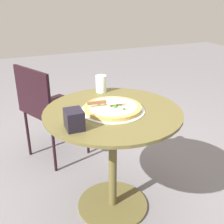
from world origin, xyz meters
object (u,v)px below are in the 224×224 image
drinking_cup (101,84)px  patio_chair_far (48,105)px  patio_table (113,141)px  napkin_dispenser (74,119)px  pizza_server (105,102)px  pizza_on_tray (112,108)px

drinking_cup → patio_chair_far: drinking_cup is taller
drinking_cup → patio_table: bearing=-99.0°
patio_table → patio_chair_far: size_ratio=0.99×
drinking_cup → napkin_dispenser: 0.58m
pizza_server → patio_chair_far: 0.82m
pizza_on_tray → napkin_dispenser: size_ratio=3.49×
pizza_on_tray → drinking_cup: (0.06, 0.33, 0.04)m
patio_chair_far → patio_table: bearing=-71.5°
patio_table → pizza_server: bearing=149.5°
patio_table → patio_chair_far: bearing=108.5°
patio_chair_far → pizza_on_tray: bearing=-71.7°
napkin_dispenser → pizza_on_tray: bearing=-60.6°
pizza_server → napkin_dispenser: 0.28m
pizza_server → drinking_cup: (0.09, 0.31, 0.01)m
patio_table → pizza_on_tray: 0.22m
patio_chair_far → drinking_cup: bearing=-54.3°
patio_table → pizza_on_tray: bearing=134.8°
pizza_server → drinking_cup: size_ratio=1.85×
patio_table → patio_chair_far: 0.81m
pizza_server → drinking_cup: bearing=73.4°
pizza_on_tray → pizza_server: pizza_server is taller
pizza_server → patio_table: bearing=-30.5°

